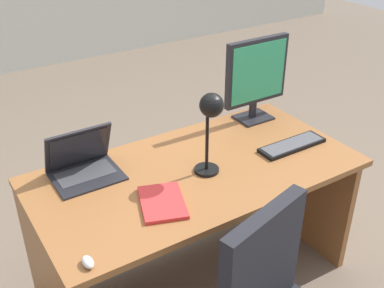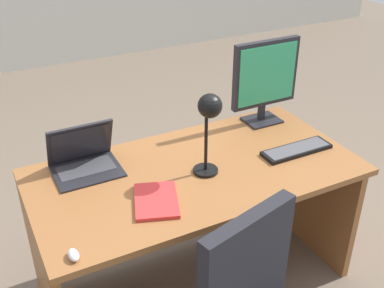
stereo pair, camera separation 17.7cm
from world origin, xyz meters
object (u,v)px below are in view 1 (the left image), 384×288
at_px(laptop, 82,160).
at_px(desk, 191,202).
at_px(book, 162,202).
at_px(monitor, 256,75).
at_px(desk_lamp, 211,116).
at_px(keyboard, 292,145).
at_px(mouse, 88,262).

bearing_deg(laptop, desk, -24.07).
distance_m(desk, book, 0.42).
relative_size(monitor, desk_lamp, 1.15).
distance_m(desk_lamp, book, 0.43).
bearing_deg(monitor, keyboard, -96.18).
height_order(monitor, book, monitor).
relative_size(monitor, book, 1.55).
bearing_deg(desk, keyboard, -14.49).
height_order(desk_lamp, book, desk_lamp).
relative_size(desk, book, 5.15).
height_order(desk, mouse, mouse).
xyz_separation_m(monitor, mouse, (-1.26, -0.62, -0.26)).
bearing_deg(keyboard, desk_lamp, 177.48).
relative_size(monitor, keyboard, 1.26).
height_order(desk, keyboard, keyboard).
height_order(desk, laptop, laptop).
xyz_separation_m(desk, laptop, (-0.47, 0.21, 0.30)).
xyz_separation_m(monitor, desk_lamp, (-0.55, -0.35, 0.03)).
distance_m(monitor, mouse, 1.43).
height_order(keyboard, mouse, mouse).
bearing_deg(book, laptop, 115.26).
relative_size(desk, laptop, 5.03).
xyz_separation_m(desk_lamp, book, (-0.31, -0.09, -0.29)).
distance_m(mouse, desk_lamp, 0.82).
xyz_separation_m(laptop, keyboard, (1.01, -0.35, -0.06)).
distance_m(keyboard, book, 0.82).
height_order(desk, desk_lamp, desk_lamp).
xyz_separation_m(keyboard, book, (-0.81, -0.07, -0.00)).
bearing_deg(book, monitor, 27.16).
relative_size(laptop, mouse, 4.48).
bearing_deg(monitor, laptop, -178.92).
relative_size(desk, keyboard, 4.18).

